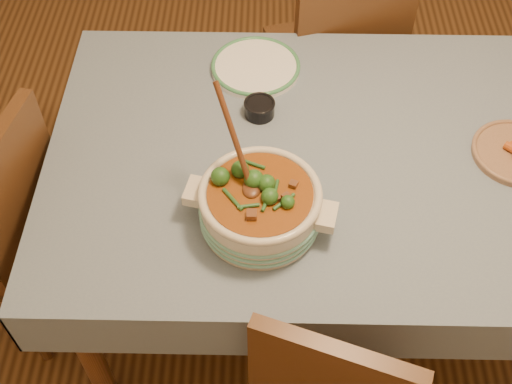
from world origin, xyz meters
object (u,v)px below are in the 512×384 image
at_px(white_plate, 256,67).
at_px(condiment_bowl, 259,108).
at_px(chair_far, 338,56).
at_px(stew_casserole, 260,203).
at_px(dining_table, 336,173).

height_order(white_plate, condiment_bowl, condiment_bowl).
height_order(white_plate, chair_far, chair_far).
relative_size(stew_casserole, white_plate, 1.25).
height_order(stew_casserole, chair_far, stew_casserole).
distance_m(dining_table, stew_casserole, 0.38).
relative_size(dining_table, chair_far, 1.82).
bearing_deg(white_plate, stew_casserole, -87.89).
xyz_separation_m(dining_table, condiment_bowl, (-0.23, 0.15, 0.12)).
bearing_deg(white_plate, chair_far, 49.01).
xyz_separation_m(stew_casserole, condiment_bowl, (-0.01, 0.40, -0.05)).
xyz_separation_m(stew_casserole, white_plate, (-0.02, 0.60, -0.07)).
bearing_deg(stew_casserole, white_plate, 92.11).
height_order(stew_casserole, condiment_bowl, stew_casserole).
distance_m(condiment_bowl, chair_far, 0.68).
height_order(dining_table, condiment_bowl, condiment_bowl).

